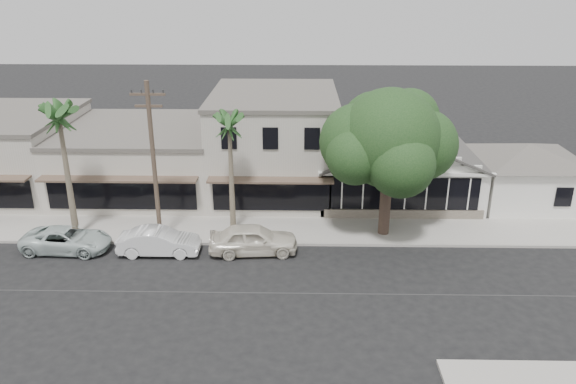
{
  "coord_description": "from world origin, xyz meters",
  "views": [
    {
      "loc": [
        -1.36,
        -22.73,
        14.0
      ],
      "look_at": [
        -1.93,
        6.0,
        2.75
      ],
      "focal_mm": 35.0,
      "sensor_mm": 36.0,
      "label": 1
    }
  ],
  "objects_px": {
    "car_0": "(253,239)",
    "car_2": "(67,240)",
    "car_1": "(159,242)",
    "shade_tree": "(387,140)",
    "utility_pole": "(154,161)"
  },
  "relations": [
    {
      "from": "car_1",
      "to": "car_0",
      "type": "bearing_deg",
      "value": -87.86
    },
    {
      "from": "shade_tree",
      "to": "car_1",
      "type": "bearing_deg",
      "value": -167.17
    },
    {
      "from": "car_0",
      "to": "car_2",
      "type": "distance_m",
      "value": 10.06
    },
    {
      "from": "car_1",
      "to": "car_2",
      "type": "relative_size",
      "value": 0.92
    },
    {
      "from": "shade_tree",
      "to": "car_0",
      "type": "bearing_deg",
      "value": -160.38
    },
    {
      "from": "car_1",
      "to": "car_2",
      "type": "xyz_separation_m",
      "value": [
        -5.05,
        0.26,
        -0.06
      ]
    },
    {
      "from": "utility_pole",
      "to": "car_0",
      "type": "distance_m",
      "value": 6.7
    },
    {
      "from": "car_2",
      "to": "car_1",
      "type": "bearing_deg",
      "value": -90.31
    },
    {
      "from": "utility_pole",
      "to": "car_0",
      "type": "xyz_separation_m",
      "value": [
        5.26,
        -1.13,
        -3.99
      ]
    },
    {
      "from": "utility_pole",
      "to": "car_0",
      "type": "height_order",
      "value": "utility_pole"
    },
    {
      "from": "utility_pole",
      "to": "car_0",
      "type": "relative_size",
      "value": 1.92
    },
    {
      "from": "car_0",
      "to": "car_1",
      "type": "bearing_deg",
      "value": 87.98
    },
    {
      "from": "car_0",
      "to": "car_2",
      "type": "xyz_separation_m",
      "value": [
        -10.05,
        0.05,
        -0.15
      ]
    },
    {
      "from": "car_0",
      "to": "shade_tree",
      "type": "relative_size",
      "value": 0.56
    },
    {
      "from": "car_1",
      "to": "shade_tree",
      "type": "height_order",
      "value": "shade_tree"
    }
  ]
}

